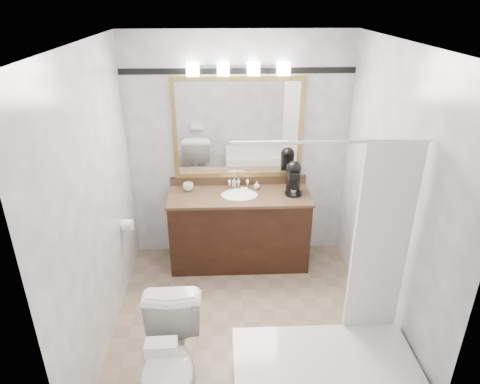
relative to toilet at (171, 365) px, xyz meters
name	(u,v)px	position (x,y,z in m)	size (l,w,h in m)	color
room	(244,204)	(0.57, 0.86, 0.85)	(2.42, 2.62, 2.52)	#8C745F
vanity	(239,228)	(0.57, 1.87, 0.05)	(1.53, 0.58, 0.97)	black
mirror	(238,129)	(0.57, 2.14, 1.10)	(1.40, 0.04, 1.10)	#A78B4B
vanity_light_bar	(238,69)	(0.57, 2.08, 1.74)	(1.02, 0.14, 0.12)	silver
accent_stripe	(238,71)	(0.57, 2.15, 1.70)	(2.40, 0.01, 0.06)	black
bathtub	(326,376)	(1.13, -0.04, -0.12)	(1.30, 0.75, 1.96)	white
tp_roll	(127,225)	(-0.57, 1.52, 0.30)	(0.12, 0.12, 0.11)	white
toilet	(171,365)	(0.00, 0.00, 0.00)	(0.44, 0.78, 0.79)	white
tissue_box	(161,347)	(0.00, -0.26, 0.44)	(0.20, 0.11, 0.08)	white
coffee_maker	(293,177)	(1.15, 1.91, 0.64)	(0.18, 0.23, 0.36)	black
cup_left	(188,187)	(0.02, 2.00, 0.50)	(0.11, 0.11, 0.09)	white
soap_bottle_a	(234,182)	(0.53, 2.09, 0.50)	(0.04, 0.05, 0.10)	white
soap_bottle_b	(257,185)	(0.77, 2.01, 0.50)	(0.07, 0.07, 0.09)	white
soap_bar	(244,189)	(0.63, 1.99, 0.46)	(0.07, 0.05, 0.02)	beige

